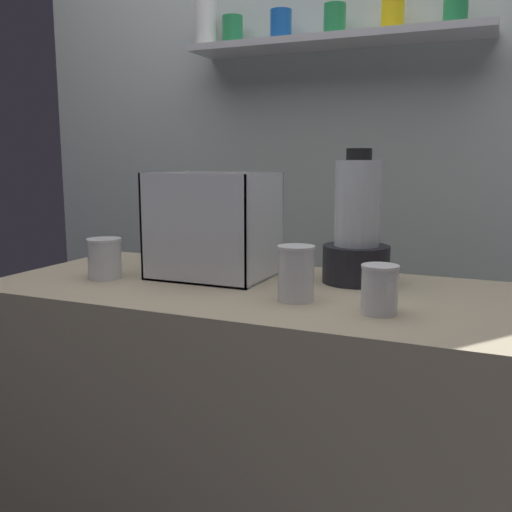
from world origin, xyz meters
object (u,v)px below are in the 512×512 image
blender_pitcher (357,232)px  juice_cup_mango_left (296,276)px  carrot_display_bin (217,243)px  juice_cup_carrot_far_left (105,261)px  juice_cup_mango_middle (379,292)px

blender_pitcher → juice_cup_mango_left: 0.28m
blender_pitcher → juice_cup_mango_left: (-0.08, -0.25, -0.08)m
carrot_display_bin → juice_cup_carrot_far_left: size_ratio=2.84×
blender_pitcher → juice_cup_mango_left: size_ratio=2.73×
blender_pitcher → juice_cup_mango_left: bearing=-107.4°
juice_cup_mango_middle → juice_cup_carrot_far_left: bearing=175.2°
carrot_display_bin → juice_cup_mango_left: carrot_display_bin is taller
juice_cup_carrot_far_left → carrot_display_bin: bearing=29.4°
juice_cup_carrot_far_left → juice_cup_mango_left: 0.57m
juice_cup_carrot_far_left → juice_cup_mango_left: juice_cup_mango_left is taller
juice_cup_mango_middle → carrot_display_bin: bearing=156.6°
juice_cup_mango_left → juice_cup_carrot_far_left: bearing=177.1°
juice_cup_mango_middle → blender_pitcher: bearing=112.8°
blender_pitcher → carrot_display_bin: bearing=-169.2°
blender_pitcher → juice_cup_mango_middle: (0.12, -0.29, -0.09)m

